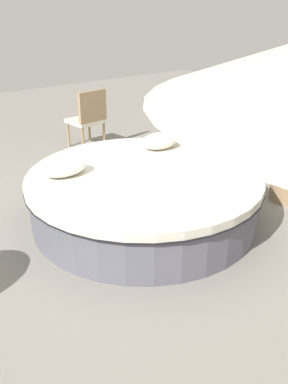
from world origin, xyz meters
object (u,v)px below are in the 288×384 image
(throw_pillow_0, at_px, (159,141))
(patio_chair, at_px, (89,115))
(round_bed, at_px, (144,196))
(throw_pillow_1, at_px, (64,168))

(throw_pillow_0, xyz_separation_m, patio_chair, (-0.14, -2.00, -0.10))
(round_bed, relative_size, throw_pillow_1, 5.03)
(throw_pillow_1, bearing_deg, patio_chair, -126.46)
(throw_pillow_1, height_order, patio_chair, patio_chair)
(round_bed, xyz_separation_m, throw_pillow_1, (0.71, -0.49, 0.36))
(throw_pillow_1, xyz_separation_m, patio_chair, (-1.52, -2.06, -0.09))
(throw_pillow_0, distance_m, throw_pillow_1, 1.38)
(throw_pillow_0, height_order, throw_pillow_1, throw_pillow_0)
(throw_pillow_0, bearing_deg, patio_chair, -93.97)
(throw_pillow_0, xyz_separation_m, throw_pillow_1, (1.38, 0.06, -0.01))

